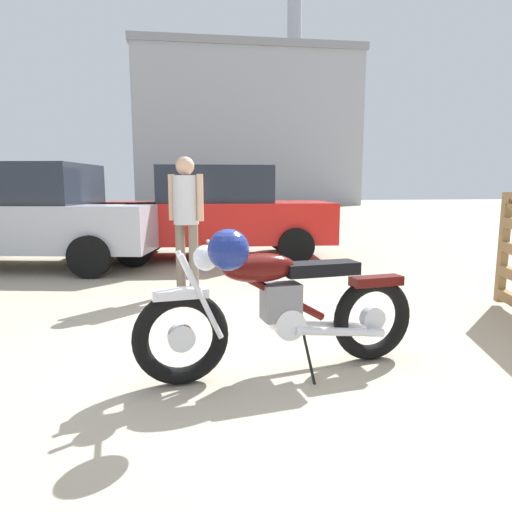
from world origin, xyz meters
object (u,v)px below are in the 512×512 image
object	(u,v)px
vintage_motorcycle	(278,305)
white_estate_far	(28,216)
bystander	(186,211)
dark_sedan_left	(216,213)

from	to	relation	value
vintage_motorcycle	white_estate_far	world-z (taller)	white_estate_far
bystander	white_estate_far	distance (m)	3.44
bystander	dark_sedan_left	bearing A→B (deg)	-162.58
vintage_motorcycle	dark_sedan_left	world-z (taller)	dark_sedan_left
white_estate_far	dark_sedan_left	bearing A→B (deg)	20.80
white_estate_far	vintage_motorcycle	bearing A→B (deg)	-45.52
dark_sedan_left	white_estate_far	world-z (taller)	same
bystander	dark_sedan_left	xyz separation A→B (m)	(0.56, 2.84, -0.18)
vintage_motorcycle	bystander	xyz separation A→B (m)	(-0.60, 2.49, 0.53)
vintage_motorcycle	white_estate_far	distance (m)	5.76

